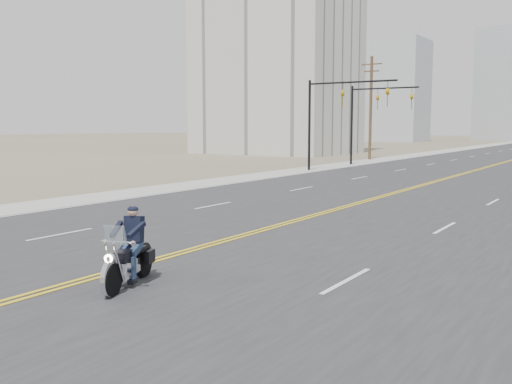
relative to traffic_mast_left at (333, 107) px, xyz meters
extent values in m
plane|color=#776D56|center=(8.98, -32.00, -4.94)|extent=(400.00, 400.00, 0.00)
cube|color=#A5A5A0|center=(-2.52, 38.00, -4.93)|extent=(3.00, 200.00, 0.01)
cylinder|color=black|center=(-2.02, 0.00, -1.44)|extent=(0.20, 0.20, 7.00)
cylinder|color=black|center=(1.48, 0.00, 1.76)|extent=(7.00, 0.14, 0.14)
imported|color=#BF8C0C|center=(0.78, 0.00, 1.11)|extent=(0.21, 0.26, 1.30)
imported|color=#BF8C0C|center=(4.28, 0.00, 1.11)|extent=(0.21, 0.26, 1.30)
cylinder|color=black|center=(-2.02, 8.00, -1.44)|extent=(0.20, 0.20, 7.00)
cylinder|color=black|center=(0.98, 8.00, 1.76)|extent=(6.00, 0.14, 0.14)
imported|color=#BF8C0C|center=(0.38, 8.00, 1.11)|extent=(0.21, 0.26, 1.30)
imported|color=#BF8C0C|center=(3.38, 8.00, 1.11)|extent=(0.21, 0.26, 1.30)
cylinder|color=brown|center=(-3.52, 16.00, 0.31)|extent=(0.30, 0.30, 10.50)
cube|color=brown|center=(-3.52, 16.00, 4.76)|extent=(2.20, 0.12, 0.12)
cube|color=brown|center=(-3.52, 16.00, 4.06)|extent=(1.60, 0.12, 0.12)
cube|color=silver|center=(-19.02, 23.00, 10.06)|extent=(18.00, 14.00, 30.00)
cube|color=#B7BCC6|center=(-26.02, 83.00, 6.06)|extent=(14.00, 12.00, 22.00)
cube|color=#ADB2B7|center=(-41.02, 98.00, 3.06)|extent=(12.00, 12.00, 16.00)
camera|label=1|loc=(19.19, -39.58, -1.43)|focal=40.00mm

